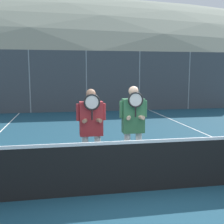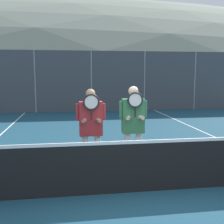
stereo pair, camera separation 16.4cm
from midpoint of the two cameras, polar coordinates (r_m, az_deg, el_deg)
ground_plane at (r=5.24m, az=6.15°, el=-15.83°), size 120.00×120.00×0.00m
hill_distant at (r=54.91m, az=-7.30°, el=5.79°), size 134.45×74.70×26.14m
clubhouse_building at (r=24.12m, az=-2.17°, el=6.99°), size 18.92×5.50×3.30m
fence_back at (r=15.27m, az=-3.91°, el=6.22°), size 17.81×0.06×3.27m
tennis_net at (r=5.07m, az=6.24°, el=-10.77°), size 9.53×0.09×1.04m
player_leftmost at (r=5.63m, az=-3.48°, el=-2.81°), size 0.59×0.34×1.80m
player_center_left at (r=5.78m, az=5.12°, el=-2.27°), size 0.58×0.34×1.84m
car_far_left at (r=18.70m, az=-17.76°, el=3.93°), size 4.33×1.92×1.76m
car_left_of_center at (r=18.27m, az=-2.43°, el=4.40°), size 4.54×2.08×1.88m
car_center at (r=19.78m, az=11.79°, el=4.28°), size 4.29×2.02×1.70m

